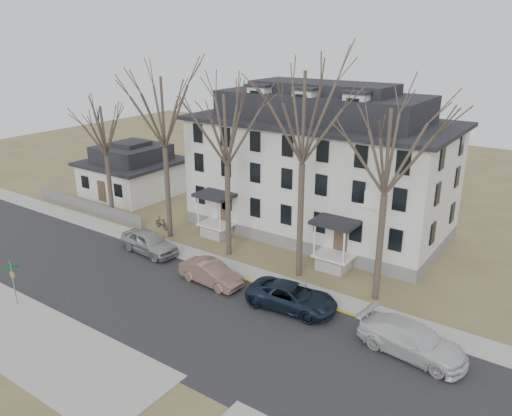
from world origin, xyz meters
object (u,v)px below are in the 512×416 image
Objects in this scene: tree_mid_right at (389,147)px; bicycle_right at (162,223)px; tree_bungalow at (104,128)px; car_navy at (292,297)px; boarding_house at (319,167)px; street_sign at (13,278)px; tree_far_left at (163,108)px; tree_mid_left at (226,126)px; car_silver at (149,243)px; car_white at (412,341)px; bicycle_left at (207,228)px; car_tan at (211,274)px; small_house at (133,172)px; tree_center at (304,111)px.

tree_mid_right is 21.20m from bicycle_right.
tree_bungalow reaches higher than car_navy.
boarding_house is 7.32× the size of street_sign.
tree_far_left is 6.05m from tree_mid_left.
car_silver is at bearing -168.82° from tree_mid_right.
bicycle_left is (-19.23, 6.68, -0.41)m from car_white.
tree_mid_left reaches higher than boarding_house.
car_navy is (5.96, 0.33, 0.01)m from car_tan.
car_navy is 16.22m from bicycle_right.
bicycle_left is (-4.02, 2.29, -9.20)m from tree_mid_left.
car_silver is at bearing 104.40° from street_sign.
small_house is at bearing 150.61° from tree_far_left.
small_house is 0.63× the size of tree_far_left.
tree_mid_right is 18.19m from bicycle_left.
bicycle_left is (-15.52, 2.29, -9.20)m from tree_mid_right.
tree_bungalow reaches higher than car_white.
car_tan is at bearing -29.19° from small_house.
small_house reaches higher than bicycle_left.
car_tan is 0.81× the size of car_white.
bicycle_left is at bearing -4.48° from car_silver.
bicycle_left is at bearing 167.14° from tree_center.
car_white is (28.20, -4.39, -7.30)m from tree_bungalow.
tree_mid_left and tree_mid_right have the same top height.
boarding_house is 12.51m from tree_mid_right.
car_tan is at bearing -66.36° from tree_mid_left.
tree_mid_left is (6.00, 0.00, -0.74)m from tree_far_left.
tree_far_left is 9.98m from bicycle_right.
tree_mid_left is 1.18× the size of tree_bungalow.
tree_far_left is 1.27× the size of tree_bungalow.
tree_far_left reaches higher than tree_mid_left.
street_sign is (-2.00, -15.47, 1.45)m from bicycle_left.
car_white reaches higher than car_navy.
car_silver is 1.75× the size of street_sign.
bicycle_right is at bearing 157.65° from tree_far_left.
tree_mid_right is at bearing -12.27° from small_house.
car_white is at bearing -11.71° from tree_far_left.
tree_bungalow reaches higher than car_tan.
tree_bungalow is (-16.00, -8.15, 2.74)m from boarding_house.
small_house is 30.08m from tree_mid_right.
tree_mid_right is at bearing -62.16° from car_tan.
tree_bungalow is at bearing 74.21° from car_navy.
car_white is (9.20, -4.39, -10.27)m from tree_center.
small_house is 4.97× the size of bicycle_right.
tree_center is 5.17× the size of street_sign.
tree_mid_left is at bearing 0.00° from tree_far_left.
small_house is 19.53m from tree_mid_left.
car_tan is 5.97m from car_navy.
car_silver is (12.05, -9.45, -1.40)m from small_house.
bicycle_left is (-5.93, 6.65, -0.34)m from car_tan.
tree_mid_left is (17.00, -6.20, 7.35)m from small_house.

